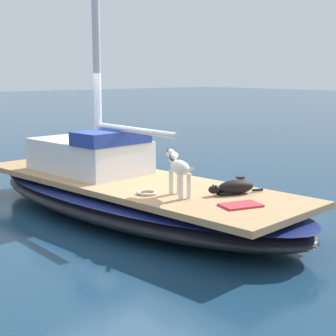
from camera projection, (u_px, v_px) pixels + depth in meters
name	position (u px, v px, depth m)	size (l,w,h in m)	color
ground_plane	(132.00, 216.00, 9.36)	(120.00, 120.00, 0.00)	navy
sailboat_main	(132.00, 198.00, 9.30)	(3.20, 7.45, 0.66)	black
cabin_house	(91.00, 154.00, 9.95)	(1.61, 2.35, 0.84)	silver
dog_black	(234.00, 187.00, 8.15)	(0.93, 0.43, 0.22)	black
dog_white	(179.00, 169.00, 7.98)	(0.38, 0.92, 0.70)	silver
deck_winch	(240.00, 183.00, 8.48)	(0.16, 0.16, 0.21)	#B7B7BC
coiled_rope	(147.00, 193.00, 8.16)	(0.32, 0.32, 0.04)	beige
deck_towel	(241.00, 205.00, 7.42)	(0.56, 0.36, 0.03)	#C6333D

